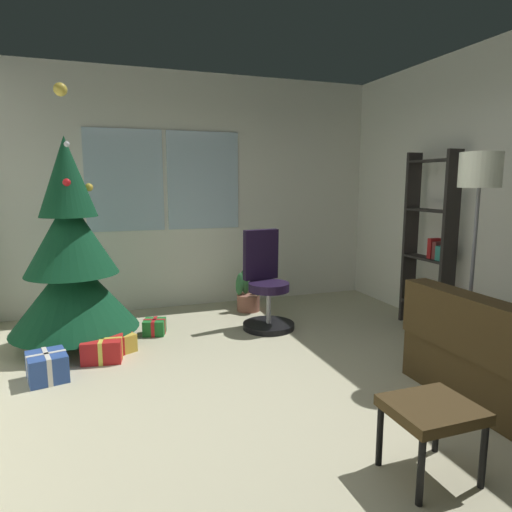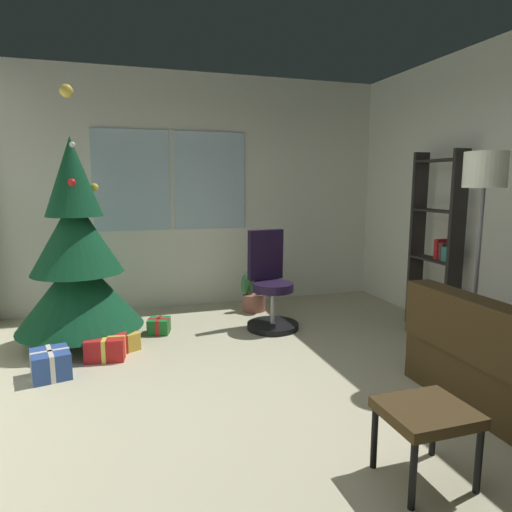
# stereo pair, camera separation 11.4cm
# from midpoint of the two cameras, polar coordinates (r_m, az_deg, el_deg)

# --- Properties ---
(ground_plane) EXTENTS (4.76, 5.88, 0.10)m
(ground_plane) POSITION_cam_midpoint_polar(r_m,az_deg,el_deg) (3.33, 2.57, -19.83)
(ground_plane) COLOR #BBB595
(wall_back_with_windows) EXTENTS (4.76, 0.12, 2.90)m
(wall_back_with_windows) POSITION_cam_midpoint_polar(r_m,az_deg,el_deg) (5.78, -8.69, 8.06)
(wall_back_with_windows) COLOR silver
(wall_back_with_windows) RESTS_ON ground_plane
(footstool) EXTENTS (0.45, 0.40, 0.41)m
(footstool) POSITION_cam_midpoint_polar(r_m,az_deg,el_deg) (2.66, 20.21, -18.40)
(footstool) COLOR #3D2D17
(footstool) RESTS_ON ground_plane
(holiday_tree) EXTENTS (1.20, 1.20, 2.45)m
(holiday_tree) POSITION_cam_midpoint_polar(r_m,az_deg,el_deg) (4.64, -23.00, -0.73)
(holiday_tree) COLOR #4C331E
(holiday_tree) RESTS_ON ground_plane
(gift_box_red) EXTENTS (0.37, 0.31, 0.21)m
(gift_box_red) POSITION_cam_midpoint_polar(r_m,az_deg,el_deg) (4.32, -19.66, -11.14)
(gift_box_red) COLOR red
(gift_box_red) RESTS_ON ground_plane
(gift_box_green) EXTENTS (0.27, 0.26, 0.16)m
(gift_box_green) POSITION_cam_midpoint_polar(r_m,az_deg,el_deg) (4.88, -13.43, -8.75)
(gift_box_green) COLOR #1E722D
(gift_box_green) RESTS_ON ground_plane
(gift_box_gold) EXTENTS (0.37, 0.32, 0.18)m
(gift_box_gold) POSITION_cam_midpoint_polar(r_m,az_deg,el_deg) (4.46, -17.94, -10.63)
(gift_box_gold) COLOR gold
(gift_box_gold) RESTS_ON ground_plane
(gift_box_blue) EXTENTS (0.35, 0.37, 0.23)m
(gift_box_blue) POSITION_cam_midpoint_polar(r_m,az_deg,el_deg) (4.09, -25.75, -12.56)
(gift_box_blue) COLOR #2D4C99
(gift_box_blue) RESTS_ON ground_plane
(office_chair) EXTENTS (0.56, 0.56, 1.07)m
(office_chair) POSITION_cam_midpoint_polar(r_m,az_deg,el_deg) (4.89, 0.63, -4.36)
(office_chair) COLOR black
(office_chair) RESTS_ON ground_plane
(bookshelf) EXTENTS (0.18, 0.64, 1.89)m
(bookshelf) POSITION_cam_midpoint_polar(r_m,az_deg,el_deg) (5.11, 20.52, 0.33)
(bookshelf) COLOR black
(bookshelf) RESTS_ON ground_plane
(floor_lamp) EXTENTS (0.33, 0.33, 1.81)m
(floor_lamp) POSITION_cam_midpoint_polar(r_m,az_deg,el_deg) (4.04, 25.73, 7.67)
(floor_lamp) COLOR slate
(floor_lamp) RESTS_ON ground_plane
(potted_plant) EXTENTS (0.42, 0.46, 0.63)m
(potted_plant) POSITION_cam_midpoint_polar(r_m,az_deg,el_deg) (5.57, -1.28, -4.50)
(potted_plant) COLOR #915848
(potted_plant) RESTS_ON ground_plane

